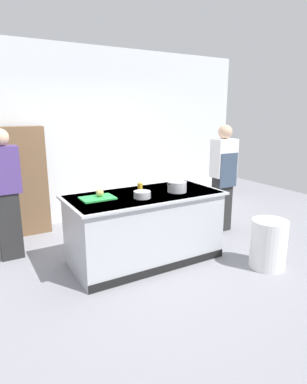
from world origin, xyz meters
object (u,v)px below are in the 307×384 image
(mixing_bowl, at_px, (142,195))
(onion, at_px, (100,193))
(juice_cup, at_px, (140,187))
(trash_bin, at_px, (268,244))
(stock_pot, at_px, (177,187))
(person_guest, at_px, (6,192))
(bookshelf, at_px, (9,183))
(person_chef, at_px, (223,176))

(mixing_bowl, bearing_deg, onion, 150.71)
(juice_cup, distance_m, trash_bin, 1.79)
(stock_pot, bearing_deg, person_guest, 150.85)
(onion, bearing_deg, mixing_bowl, -29.29)
(onion, height_order, mixing_bowl, onion)
(bookshelf, bearing_deg, mixing_bowl, -57.43)
(juice_cup, relative_size, trash_bin, 0.16)
(person_guest, bearing_deg, person_chef, 69.96)
(mixing_bowl, height_order, person_guest, person_guest)
(mixing_bowl, bearing_deg, bookshelf, 122.57)
(stock_pot, bearing_deg, trash_bin, -46.65)
(stock_pot, bearing_deg, person_chef, 20.60)
(juice_cup, distance_m, bookshelf, 2.14)
(person_guest, distance_m, bookshelf, 0.85)
(person_guest, xyz_separation_m, bookshelf, (0.14, 0.84, -0.06))
(onion, xyz_separation_m, trash_bin, (1.79, -1.07, -0.66))
(stock_pot, xyz_separation_m, trash_bin, (0.81, -0.86, -0.66))
(person_chef, distance_m, person_guest, 3.20)
(stock_pot, height_order, juice_cup, stock_pot)
(stock_pot, xyz_separation_m, person_chef, (1.21, 0.45, -0.06))
(trash_bin, height_order, person_guest, person_guest)
(onion, bearing_deg, juice_cup, 10.46)
(person_chef, xyz_separation_m, bookshelf, (-3.00, 1.46, -0.06))
(mixing_bowl, height_order, person_chef, person_chef)
(mixing_bowl, relative_size, trash_bin, 0.34)
(stock_pot, distance_m, person_guest, 2.21)
(juice_cup, bearing_deg, trash_bin, -44.81)
(person_guest, bearing_deg, trash_bin, 46.00)
(onion, height_order, juice_cup, onion)
(stock_pot, relative_size, person_guest, 0.18)
(juice_cup, height_order, bookshelf, bookshelf)
(stock_pot, xyz_separation_m, mixing_bowl, (-0.54, -0.04, -0.03))
(mixing_bowl, bearing_deg, juice_cup, 65.64)
(mixing_bowl, height_order, trash_bin, mixing_bowl)
(juice_cup, bearing_deg, bookshelf, 131.54)
(onion, distance_m, juice_cup, 0.62)
(onion, distance_m, trash_bin, 2.19)
(juice_cup, xyz_separation_m, trash_bin, (1.19, -1.18, -0.64))
(onion, distance_m, person_guest, 1.29)
(person_chef, height_order, bookshelf, person_chef)
(onion, relative_size, mixing_bowl, 0.46)
(onion, relative_size, person_guest, 0.06)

